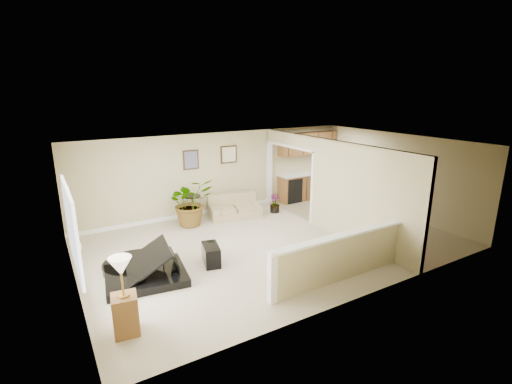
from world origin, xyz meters
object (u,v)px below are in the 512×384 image
accent_table (192,204)px  small_plant (275,205)px  lamp_stand (124,302)px  piano_bench (211,255)px  piano (140,249)px  palm_plant (191,202)px  loveseat (234,206)px

accent_table → small_plant: (2.49, -0.66, -0.23)m
accent_table → lamp_stand: (-2.88, -4.51, 0.08)m
piano_bench → piano: bearing=173.3°
palm_plant → lamp_stand: (-2.68, -4.11, -0.12)m
piano_bench → accent_table: accent_table is taller
piano_bench → accent_table: size_ratio=0.88×
accent_table → piano_bench: bearing=-103.7°
loveseat → palm_plant: (-1.39, -0.05, 0.34)m
accent_table → palm_plant: palm_plant is taller
piano → lamp_stand: (-0.68, -1.73, -0.06)m
small_plant → lamp_stand: size_ratio=0.44×
small_plant → palm_plant: bearing=174.3°
palm_plant → piano_bench: bearing=-101.6°
small_plant → loveseat: bearing=166.3°
palm_plant → accent_table: bearing=63.9°
loveseat → lamp_stand: lamp_stand is taller
accent_table → palm_plant: size_ratio=0.54×
loveseat → accent_table: 1.25m
palm_plant → small_plant: (2.68, -0.27, -0.43)m
piano_bench → small_plant: 3.94m
piano → lamp_stand: bearing=-103.8°
piano → small_plant: (4.69, 2.11, -0.38)m
piano_bench → palm_plant: palm_plant is taller
piano_bench → lamp_stand: lamp_stand is taller
piano → piano_bench: (1.48, -0.17, -0.40)m
lamp_stand → small_plant: bearing=35.6°
accent_table → piano: bearing=-128.4°
accent_table → lamp_stand: lamp_stand is taller
piano_bench → loveseat: 3.23m
palm_plant → lamp_stand: palm_plant is taller
piano_bench → loveseat: loveseat is taller
piano → palm_plant: (2.00, 2.38, 0.05)m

